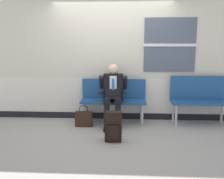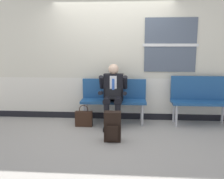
{
  "view_description": "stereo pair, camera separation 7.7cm",
  "coord_description": "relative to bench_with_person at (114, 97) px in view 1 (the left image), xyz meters",
  "views": [
    {
      "loc": [
        0.29,
        -4.71,
        1.61
      ],
      "look_at": [
        0.02,
        0.06,
        0.75
      ],
      "focal_mm": 39.41,
      "sensor_mm": 36.0,
      "label": 1
    },
    {
      "loc": [
        0.37,
        -4.7,
        1.61
      ],
      "look_at": [
        0.02,
        0.06,
        0.75
      ],
      "focal_mm": 39.41,
      "sensor_mm": 36.0,
      "label": 2
    }
  ],
  "objects": [
    {
      "name": "handbag",
      "position": [
        -0.58,
        -0.34,
        -0.38
      ],
      "size": [
        0.34,
        0.11,
        0.44
      ],
      "color": "#331E14",
      "rests_on": "ground"
    },
    {
      "name": "bench_with_person",
      "position": [
        0.0,
        0.0,
        0.0
      ],
      "size": [
        1.34,
        0.42,
        0.91
      ],
      "color": "navy",
      "rests_on": "ground"
    },
    {
      "name": "ground_plane",
      "position": [
        -0.03,
        -0.34,
        -0.54
      ],
      "size": [
        18.0,
        18.0,
        0.0
      ],
      "primitive_type": "plane",
      "color": "#9E9991"
    },
    {
      "name": "bench_empty",
      "position": [
        1.77,
        0.01,
        0.02
      ],
      "size": [
        1.17,
        0.42,
        0.99
      ],
      "color": "navy",
      "rests_on": "ground"
    },
    {
      "name": "person_seated",
      "position": [
        -0.0,
        -0.2,
        0.12
      ],
      "size": [
        0.57,
        0.7,
        1.24
      ],
      "color": "black",
      "rests_on": "ground"
    },
    {
      "name": "backpack",
      "position": [
        0.05,
        -1.07,
        -0.29
      ],
      "size": [
        0.28,
        0.2,
        0.51
      ],
      "color": "black",
      "rests_on": "ground"
    },
    {
      "name": "station_wall",
      "position": [
        -0.02,
        0.28,
        0.96
      ],
      "size": [
        6.74,
        0.16,
        3.02
      ],
      "color": "beige",
      "rests_on": "ground"
    }
  ]
}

